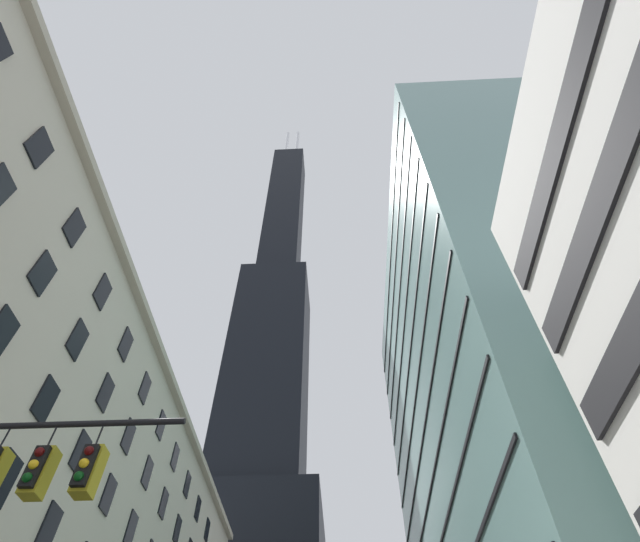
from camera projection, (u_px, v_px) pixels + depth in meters
dark_skyscraper at (263, 423)px, 99.94m from camera, size 24.48×24.48×205.25m
glass_office_midrise at (512, 419)px, 42.16m from camera, size 16.14×41.16×52.00m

